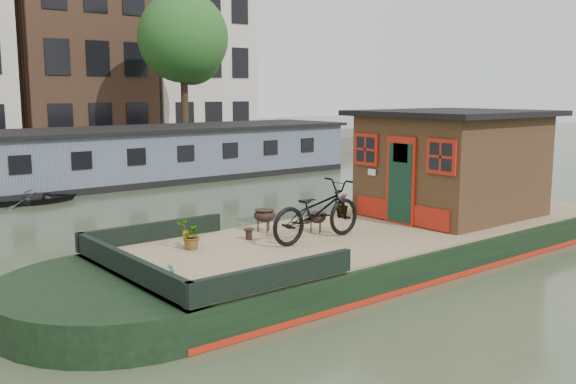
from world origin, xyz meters
TOP-DOWN VIEW (x-y plane):
  - ground at (0.00, 0.00)m, footprint 120.00×120.00m
  - houseboat_hull at (-1.33, 0.00)m, footprint 14.01×4.02m
  - houseboat_deck at (0.00, 0.00)m, footprint 11.80×3.80m
  - bow_bulwark at (-5.07, 0.00)m, footprint 3.00×4.00m
  - cabin at (2.19, 0.00)m, footprint 4.00×3.50m
  - bicycle at (-2.02, -0.03)m, footprint 2.21×0.84m
  - potted_plant_b at (-4.23, 1.09)m, footprint 0.21×0.21m
  - potted_plant_c at (-4.29, 0.85)m, footprint 0.52×0.46m
  - potted_plant_d at (0.20, 1.57)m, footprint 0.34×0.34m
  - potted_plant_e at (-5.60, -0.81)m, footprint 0.20×0.19m
  - brazier_front at (-1.56, 0.47)m, footprint 0.41×0.41m
  - brazier_rear at (-2.35, 1.19)m, footprint 0.45×0.45m
  - bollard_port at (-3.01, 0.83)m, footprint 0.19×0.19m
  - bollard_stbd at (-5.60, -1.70)m, footprint 0.20×0.20m
  - dinghy at (-3.81, 11.50)m, footprint 2.97×2.33m
  - far_houseboat at (0.00, 14.00)m, footprint 20.40×4.40m
  - quay at (0.00, 20.50)m, footprint 60.00×6.00m
  - townhouse_row at (0.15, 27.50)m, footprint 27.25×8.00m
  - tree_right at (6.14, 19.07)m, footprint 4.40×4.40m

SIDE VIEW (x-z plane):
  - ground at x=0.00m, z-range 0.00..0.00m
  - houseboat_hull at x=-1.33m, z-range -0.03..0.57m
  - dinghy at x=-3.81m, z-range 0.00..0.56m
  - quay at x=0.00m, z-range 0.00..0.90m
  - houseboat_deck at x=0.00m, z-range 0.60..0.65m
  - bollard_port at x=-3.01m, z-range 0.65..0.87m
  - bollard_stbd at x=-5.60m, z-range 0.65..0.87m
  - potted_plant_b at x=-4.23m, z-range 0.65..0.95m
  - potted_plant_e at x=-5.60m, z-range 0.65..0.96m
  - bow_bulwark at x=-5.07m, z-range 0.65..1.00m
  - brazier_front at x=-1.56m, z-range 0.65..1.07m
  - brazier_rear at x=-2.35m, z-range 0.65..1.12m
  - potted_plant_d at x=0.20m, z-range 0.65..1.14m
  - potted_plant_c at x=-4.29m, z-range 0.65..1.17m
  - far_houseboat at x=0.00m, z-range -0.09..2.02m
  - bicycle at x=-2.02m, z-range 0.65..1.80m
  - cabin at x=2.19m, z-range 0.67..3.09m
  - tree_right at x=6.14m, z-range 2.19..9.59m
  - townhouse_row at x=0.15m, z-range -0.35..16.15m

